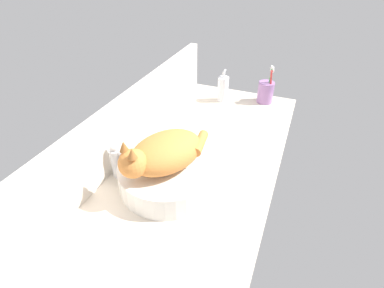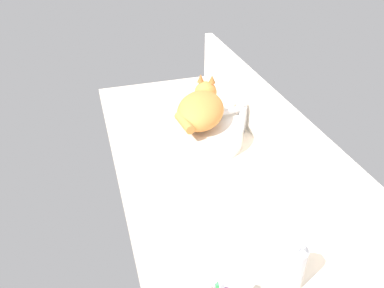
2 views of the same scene
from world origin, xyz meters
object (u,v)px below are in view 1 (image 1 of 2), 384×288
object	(u,v)px
cat	(163,153)
faucet	(119,160)
toothbrush_cup	(266,92)
soap_dispenser	(223,89)
sink_basin	(168,175)

from	to	relation	value
cat	faucet	distance (cm)	17.58
faucet	toothbrush_cup	bearing A→B (deg)	-25.16
cat	soap_dispenser	xyz separation A→B (cm)	(68.23, 0.96, -7.47)
cat	soap_dispenser	world-z (taller)	cat
sink_basin	cat	bearing A→B (deg)	155.82
faucet	toothbrush_cup	xyz separation A→B (cm)	(75.66, -35.54, -1.85)
faucet	toothbrush_cup	distance (cm)	83.61
sink_basin	faucet	world-z (taller)	faucet
cat	soap_dispenser	bearing A→B (deg)	0.81
cat	faucet	size ratio (longest dim) A/B	2.21
cat	faucet	world-z (taller)	cat
faucet	toothbrush_cup	world-z (taller)	toothbrush_cup
sink_basin	toothbrush_cup	size ratio (longest dim) A/B	1.73
faucet	sink_basin	bearing A→B (deg)	-82.12
sink_basin	soap_dispenser	world-z (taller)	soap_dispenser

